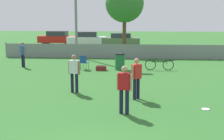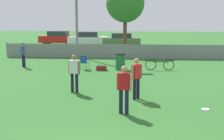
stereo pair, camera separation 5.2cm
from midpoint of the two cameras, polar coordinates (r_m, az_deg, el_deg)
fence_backline at (r=24.16m, az=2.45°, el=3.43°), size 18.96×0.07×1.21m
tree_near_pole at (r=27.39m, az=2.48°, el=12.07°), size 3.32×3.32×5.99m
player_receiver_white at (r=13.40m, az=-6.81°, el=-0.17°), size 0.53×0.30×1.64m
player_defender_red at (r=12.28m, az=4.61°, el=-1.06°), size 0.42×0.44×1.64m
player_thrower_red at (r=10.41m, az=2.34°, el=-3.03°), size 0.52×0.33×1.64m
spectator_in_blue at (r=20.76m, az=-15.84°, el=3.04°), size 0.41×0.41×1.62m
frisbee_disc at (r=11.59m, az=16.84°, el=-6.89°), size 0.29×0.29×0.03m
folding_chair_sideline at (r=19.17m, az=-4.99°, el=1.55°), size 0.53×0.53×0.88m
bicycle_sideline at (r=19.11m, az=8.81°, el=0.98°), size 1.74×0.44×0.72m
trash_bin at (r=19.03m, az=1.61°, el=1.56°), size 0.60×0.60×1.02m
gear_bag_sideline at (r=18.88m, az=-1.86°, el=0.34°), size 0.61×0.34×0.30m
parked_car_red at (r=36.83m, az=-9.74°, el=5.82°), size 4.35×1.82×1.53m
parked_car_white at (r=35.02m, az=-4.43°, el=5.72°), size 4.43×2.04×1.52m
parked_car_olive at (r=34.79m, az=1.81°, el=5.60°), size 4.22×1.92×1.38m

